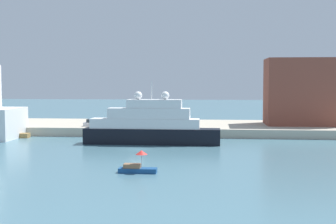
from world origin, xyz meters
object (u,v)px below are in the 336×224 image
work_barge (13,135)px  parked_car (94,123)px  small_motorboat (137,166)px  person_figure (118,121)px  harbor_building (301,92)px  large_yacht (150,126)px  mooring_bollard (137,126)px

work_barge → parked_car: size_ratio=1.46×
small_motorboat → work_barge: 43.90m
work_barge → person_figure: person_figure is taller
work_barge → harbor_building: harbor_building is taller
large_yacht → person_figure: size_ratio=13.62×
mooring_bollard → person_figure: bearing=130.9°
large_yacht → harbor_building: harbor_building is taller
harbor_building → person_figure: harbor_building is taller
mooring_bollard → harbor_building: bearing=16.1°
large_yacht → work_barge: (-28.15, 6.60, -2.72)m
small_motorboat → work_barge: (-30.02, 32.02, -0.33)m
small_motorboat → harbor_building: size_ratio=0.31×
small_motorboat → mooring_bollard: 36.74m
small_motorboat → large_yacht: bearing=94.2°
small_motorboat → person_figure: (-10.91, 41.89, 1.80)m
work_barge → person_figure: 21.61m
large_yacht → person_figure: 18.80m
small_motorboat → mooring_bollard: size_ratio=7.63×
person_figure → parked_car: bearing=-144.7°
small_motorboat → mooring_bollard: bearing=99.4°
small_motorboat → harbor_building: bearing=58.6°
large_yacht → person_figure: large_yacht is taller
small_motorboat → work_barge: bearing=133.2°
small_motorboat → person_figure: person_figure is taller
large_yacht → work_barge: bearing=166.8°
parked_car → person_figure: size_ratio=2.50×
work_barge → harbor_building: bearing=13.6°
work_barge → person_figure: (19.11, 9.87, 2.13)m
small_motorboat → parked_car: 41.69m
harbor_building → mooring_bollard: (-34.15, -9.85, -6.80)m
large_yacht → person_figure: bearing=118.8°
small_motorboat → harbor_building: harbor_building is taller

